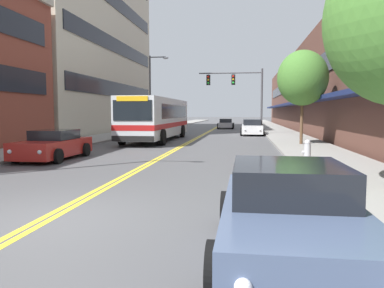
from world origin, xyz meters
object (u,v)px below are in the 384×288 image
Objects in this scene: city_bus at (158,117)px; car_navy_parked_left_near at (167,126)px; car_red_parked_left_far at (54,145)px; car_silver_moving_lead at (226,124)px; street_tree_right_mid at (303,78)px; car_slate_blue_parked_right_foreground at (289,214)px; traffic_signal_mast at (239,88)px; street_lamp_left_far at (153,88)px; car_white_parked_right_mid at (252,128)px; fire_hydrant at (307,152)px.

car_navy_parked_left_near is at bearing 98.64° from city_bus.
car_silver_moving_lead is (5.83, 31.89, -0.02)m from car_red_parked_left_far.
car_slate_blue_parked_right_foreground is at bearing -98.77° from street_tree_right_mid.
city_bus is 2.78× the size of car_red_parked_left_far.
traffic_signal_mast reaches higher than car_slate_blue_parked_right_foreground.
city_bus is 10.53m from street_tree_right_mid.
city_bus is 1.64× the size of street_lamp_left_far.
street_lamp_left_far reaches higher than traffic_signal_mast.
car_red_parked_left_far is 0.74× the size of traffic_signal_mast.
traffic_signal_mast is at bearing 68.17° from car_red_parked_left_far.
traffic_signal_mast reaches higher than car_navy_parked_left_near.
traffic_signal_mast is (-1.14, 28.89, 3.60)m from car_slate_blue_parked_right_foreground.
car_white_parked_right_mid is 0.81× the size of traffic_signal_mast.
street_lamp_left_far is at bearing -118.76° from car_silver_moving_lead.
traffic_signal_mast is at bearing -27.97° from car_navy_parked_left_near.
car_slate_blue_parked_right_foreground is 31.65m from street_lamp_left_far.
car_white_parked_right_mid is at bearing 103.88° from street_tree_right_mid.
car_slate_blue_parked_right_foreground reaches higher than car_silver_moving_lead.
car_slate_blue_parked_right_foreground is 0.89× the size of car_white_parked_right_mid.
street_tree_right_mid is at bearing -45.32° from street_lamp_left_far.
traffic_signal_mast is 6.46× the size of fire_hydrant.
city_bus is 9.83m from traffic_signal_mast.
car_white_parked_right_mid is (6.92, 7.35, -1.04)m from city_bus.
fire_hydrant is at bearing -67.18° from car_navy_parked_left_near.
fire_hydrant is at bearing -85.53° from car_white_parked_right_mid.
car_slate_blue_parked_right_foreground is 1.03× the size of car_silver_moving_lead.
street_tree_right_mid is (9.62, -3.58, 2.35)m from city_bus.
car_silver_moving_lead is at bearing 94.04° from car_slate_blue_parked_right_foreground.
car_slate_blue_parked_right_foreground is 0.58× the size of street_lamp_left_far.
street_tree_right_mid is at bearing 81.23° from car_slate_blue_parked_right_foreground.
car_red_parked_left_far is 20.80m from car_white_parked_right_mid.
city_bus is 11.70m from car_red_parked_left_far.
car_navy_parked_left_near is 9.23m from traffic_signal_mast.
car_navy_parked_left_near is at bearing 112.82° from fire_hydrant.
car_silver_moving_lead is 13.45m from traffic_signal_mast.
car_navy_parked_left_near is 0.65× the size of street_lamp_left_far.
car_slate_blue_parked_right_foreground is at bearing -87.73° from traffic_signal_mast.
car_white_parked_right_mid reaches higher than car_silver_moving_lead.
car_slate_blue_parked_right_foreground is 28.67m from car_white_parked_right_mid.
city_bus is at bearing 123.56° from fire_hydrant.
city_bus reaches higher than car_navy_parked_left_near.
car_silver_moving_lead reaches higher than fire_hydrant.
traffic_signal_mast is 1.07× the size of street_tree_right_mid.
street_tree_right_mid reaches higher than car_red_parked_left_far.
street_lamp_left_far is at bearing 91.71° from car_red_parked_left_far.
city_bus is at bearing -133.26° from car_white_parked_right_mid.
car_red_parked_left_far is 1.02× the size of car_slate_blue_parked_right_foreground.
car_slate_blue_parked_right_foreground reaches higher than car_red_parked_left_far.
car_red_parked_left_far is 0.79× the size of street_tree_right_mid.
street_tree_right_mid is (2.74, 17.73, 3.43)m from car_slate_blue_parked_right_foreground.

